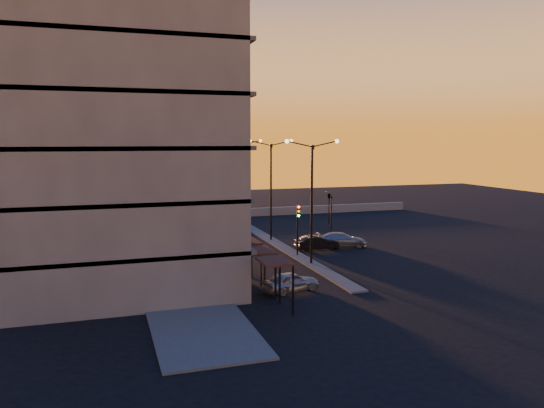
{
  "coord_description": "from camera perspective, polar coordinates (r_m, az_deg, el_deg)",
  "views": [
    {
      "loc": [
        -15.07,
        -36.71,
        9.48
      ],
      "look_at": [
        -1.14,
        6.19,
        3.98
      ],
      "focal_mm": 35.0,
      "sensor_mm": 36.0,
      "label": 1
    }
  ],
  "objects": [
    {
      "name": "median",
      "position": [
        49.98,
        -0.11,
        -3.91
      ],
      "size": [
        1.2,
        36.0,
        0.12
      ],
      "primitive_type": "cube",
      "color": "#4A4B48",
      "rests_on": "ground"
    },
    {
      "name": "car_wagon",
      "position": [
        47.47,
        7.48,
        -3.83
      ],
      "size": [
        4.69,
        2.63,
        1.29
      ],
      "primitive_type": "imported",
      "rotation": [
        0.0,
        0.0,
        1.37
      ],
      "color": "gray",
      "rests_on": "ground"
    },
    {
      "name": "ground",
      "position": [
        40.8,
        4.23,
        -6.5
      ],
      "size": [
        120.0,
        120.0,
        0.0
      ],
      "primitive_type": "plane",
      "color": "black",
      "rests_on": "ground"
    },
    {
      "name": "parapet",
      "position": [
        65.61,
        -2.74,
        -0.92
      ],
      "size": [
        44.0,
        0.5,
        1.0
      ],
      "primitive_type": "cube",
      "color": "slate",
      "rests_on": "ground"
    },
    {
      "name": "sidewalk_west",
      "position": [
        42.04,
        -11.36,
        -6.13
      ],
      "size": [
        5.0,
        40.0,
        0.12
      ],
      "primitive_type": "cube",
      "color": "#4A4B48",
      "rests_on": "ground"
    },
    {
      "name": "signal_east_b",
      "position": [
        60.32,
        6.15,
        0.84
      ],
      "size": [
        0.42,
        1.99,
        3.6
      ],
      "color": "black",
      "rests_on": "ground"
    },
    {
      "name": "streetlamp_far",
      "position": [
        58.81,
        -3.11,
        3.15
      ],
      "size": [
        4.32,
        0.32,
        9.51
      ],
      "color": "black",
      "rests_on": "ground"
    },
    {
      "name": "traffic_light_main",
      "position": [
        42.87,
        2.82,
        -1.9
      ],
      "size": [
        0.28,
        0.44,
        4.25
      ],
      "color": "black",
      "rests_on": "ground"
    },
    {
      "name": "streetlamp_near",
      "position": [
        39.88,
        4.31,
        1.34
      ],
      "size": [
        4.32,
        0.32,
        9.51
      ],
      "color": "black",
      "rests_on": "ground"
    },
    {
      "name": "streetlamp_mid",
      "position": [
        49.24,
        -0.11,
        2.43
      ],
      "size": [
        4.32,
        0.32,
        9.51
      ],
      "color": "black",
      "rests_on": "ground"
    },
    {
      "name": "car_sedan",
      "position": [
        46.05,
        4.83,
        -4.16
      ],
      "size": [
        3.76,
        1.33,
        1.23
      ],
      "primitive_type": "imported",
      "rotation": [
        0.0,
        0.0,
        1.56
      ],
      "color": "black",
      "rests_on": "ground"
    },
    {
      "name": "car_hatchback",
      "position": [
        33.6,
        2.05,
        -8.33
      ],
      "size": [
        3.89,
        2.27,
        1.24
      ],
      "primitive_type": "imported",
      "rotation": [
        0.0,
        0.0,
        1.81
      ],
      "color": "#9FA3A7",
      "rests_on": "ground"
    },
    {
      "name": "building",
      "position": [
        36.84,
        -16.57,
        10.45
      ],
      "size": [
        14.35,
        17.08,
        25.0
      ],
      "color": "#66615A",
      "rests_on": "ground"
    },
    {
      "name": "signal_east_a",
      "position": [
        56.22,
        6.41,
        -0.81
      ],
      "size": [
        0.13,
        0.16,
        3.6
      ],
      "color": "black",
      "rests_on": "ground"
    }
  ]
}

